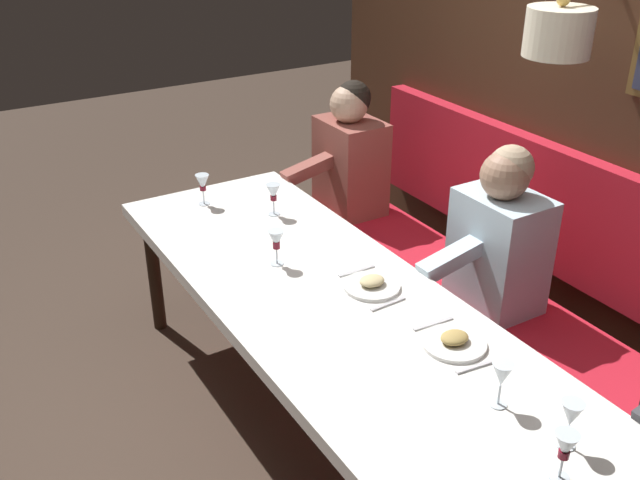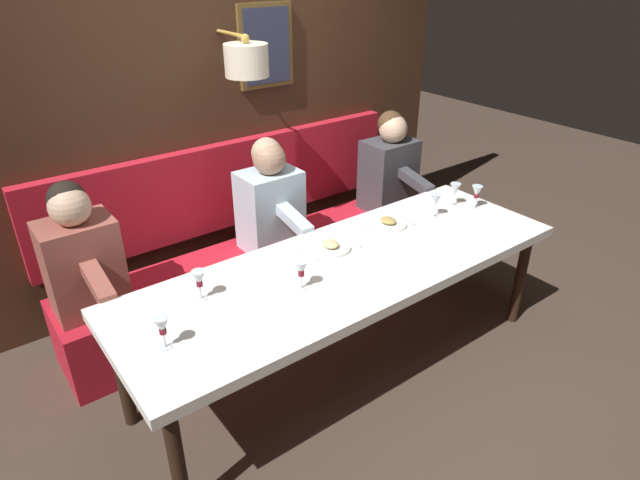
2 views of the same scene
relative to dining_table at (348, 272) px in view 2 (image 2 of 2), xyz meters
The scene contains 15 objects.
ground_plane 0.68m from the dining_table, ahead, with size 12.00×12.00×0.00m, color #423328.
dining_table is the anchor object (origin of this frame).
banquette_bench 1.00m from the dining_table, ahead, with size 0.52×2.89×0.45m, color red.
back_wall_panel 1.62m from the dining_table, ahead, with size 0.59×4.09×2.90m.
diner_nearest 1.46m from the dining_table, 52.75° to the right, with size 0.60×0.40×0.79m.
diner_near 0.89m from the dining_table, ahead, with size 0.60×0.40×0.79m.
diner_middle 1.50m from the dining_table, 53.85° to the left, with size 0.60×0.40×0.79m.
place_setting_0 0.57m from the dining_table, 67.19° to the right, with size 0.24×0.32×0.05m.
place_setting_1 0.21m from the dining_table, ahead, with size 0.24×0.31×0.05m.
wine_glass_0 0.88m from the dining_table, 81.71° to the right, with size 0.07×0.07×0.16m.
wine_glass_1 0.86m from the dining_table, 77.93° to the left, with size 0.07×0.07×0.16m.
wine_glass_2 1.12m from the dining_table, 81.31° to the right, with size 0.07×0.07×0.16m.
wine_glass_3 1.19m from the dining_table, 87.58° to the right, with size 0.07×0.07×0.16m.
wine_glass_4 0.40m from the dining_table, 98.34° to the left, with size 0.07×0.07×0.16m.
wine_glass_5 1.14m from the dining_table, 93.96° to the left, with size 0.07×0.07×0.16m.
Camera 2 is at (-2.01, 1.72, 2.30)m, focal length 30.27 mm.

